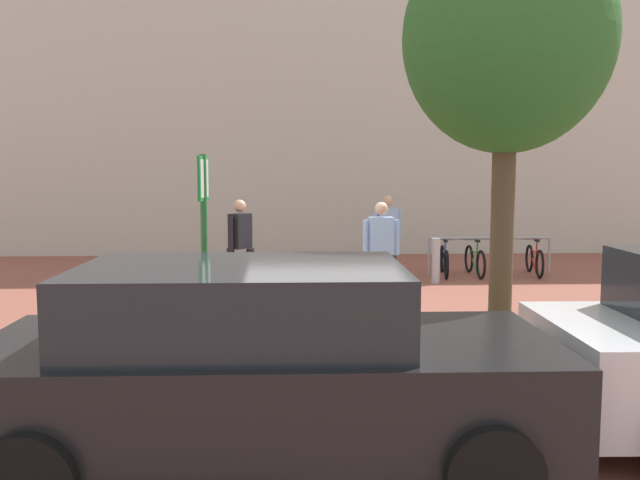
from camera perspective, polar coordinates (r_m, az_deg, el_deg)
ground_plane at (r=10.41m, az=0.54°, el=-6.45°), size 60.00×60.00×0.00m
building_facade at (r=18.40m, az=-0.91°, el=14.62°), size 28.00×1.20×10.00m
planter_strip at (r=8.18m, az=5.67°, el=-9.36°), size 7.00×1.10×0.16m
tree_sidewalk at (r=8.48m, az=15.72°, el=16.12°), size 2.47×2.47×5.16m
parking_sign_post at (r=7.90m, az=-9.88°, el=1.14°), size 0.09×0.36×2.43m
bike_at_sign at (r=8.28m, az=-10.16°, el=-7.33°), size 1.68×0.42×0.86m
bike_rack_cluster at (r=14.68m, az=14.28°, el=-1.61°), size 2.66×1.60×0.83m
bollard_steel at (r=13.41m, az=9.87°, el=-1.77°), size 0.16×0.16×0.90m
person_suited_dark at (r=12.00m, az=-6.83°, el=-0.07°), size 0.49×0.52×1.72m
person_shirt_white at (r=13.85m, az=5.76°, el=0.75°), size 0.60×0.33×1.72m
person_casual_tan at (r=11.09m, az=5.23°, el=-0.55°), size 0.61×0.30×1.72m
car_black_suv at (r=5.16m, az=-4.98°, el=-10.78°), size 4.32×2.06×1.54m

